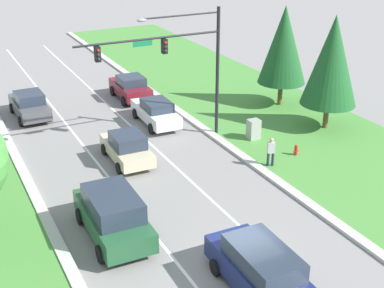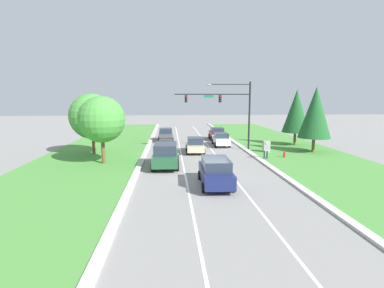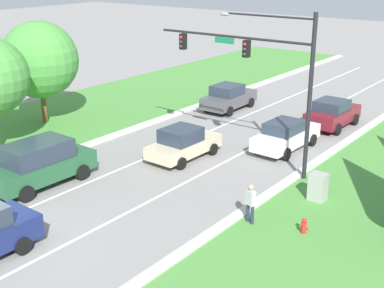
{
  "view_description": "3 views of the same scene",
  "coord_description": "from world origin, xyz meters",
  "px_view_note": "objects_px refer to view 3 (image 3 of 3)",
  "views": [
    {
      "loc": [
        -9.12,
        -14.04,
        12.73
      ],
      "look_at": [
        2.3,
        8.34,
        1.64
      ],
      "focal_mm": 50.0,
      "sensor_mm": 36.0,
      "label": 1
    },
    {
      "loc": [
        -2.94,
        -20.99,
        5.99
      ],
      "look_at": [
        -0.82,
        7.73,
        1.48
      ],
      "focal_mm": 28.0,
      "sensor_mm": 36.0,
      "label": 2
    },
    {
      "loc": [
        15.85,
        -9.31,
        9.92
      ],
      "look_at": [
        1.29,
        9.91,
        1.46
      ],
      "focal_mm": 50.0,
      "sensor_mm": 36.0,
      "label": 3
    }
  ],
  "objects_px": {
    "white_sedan": "(286,135)",
    "pedestrian": "(250,202)",
    "traffic_signal_mast": "(262,64)",
    "utility_cabinet": "(318,188)",
    "fire_hydrant": "(304,227)",
    "burgundy_sedan": "(332,113)",
    "champagne_sedan": "(183,143)",
    "graphite_sedan": "(229,97)",
    "forest_suv": "(39,163)",
    "oak_far_left_tree": "(40,60)"
  },
  "relations": [
    {
      "from": "white_sedan",
      "to": "pedestrian",
      "type": "distance_m",
      "value": 9.03
    },
    {
      "from": "traffic_signal_mast",
      "to": "utility_cabinet",
      "type": "height_order",
      "value": "traffic_signal_mast"
    },
    {
      "from": "fire_hydrant",
      "to": "burgundy_sedan",
      "type": "bearing_deg",
      "value": 109.2
    },
    {
      "from": "traffic_signal_mast",
      "to": "champagne_sedan",
      "type": "bearing_deg",
      "value": -162.31
    },
    {
      "from": "traffic_signal_mast",
      "to": "graphite_sedan",
      "type": "relative_size",
      "value": 1.89
    },
    {
      "from": "burgundy_sedan",
      "to": "utility_cabinet",
      "type": "distance_m",
      "value": 11.07
    },
    {
      "from": "white_sedan",
      "to": "pedestrian",
      "type": "height_order",
      "value": "pedestrian"
    },
    {
      "from": "white_sedan",
      "to": "forest_suv",
      "type": "bearing_deg",
      "value": -119.6
    },
    {
      "from": "utility_cabinet",
      "to": "oak_far_left_tree",
      "type": "xyz_separation_m",
      "value": [
        -18.53,
        0.26,
        3.38
      ]
    },
    {
      "from": "traffic_signal_mast",
      "to": "fire_hydrant",
      "type": "xyz_separation_m",
      "value": [
        4.85,
        -4.87,
        -4.84
      ]
    },
    {
      "from": "champagne_sedan",
      "to": "white_sedan",
      "type": "distance_m",
      "value": 5.68
    },
    {
      "from": "oak_far_left_tree",
      "to": "burgundy_sedan",
      "type": "bearing_deg",
      "value": 34.54
    },
    {
      "from": "burgundy_sedan",
      "to": "champagne_sedan",
      "type": "bearing_deg",
      "value": -110.6
    },
    {
      "from": "burgundy_sedan",
      "to": "graphite_sedan",
      "type": "height_order",
      "value": "graphite_sedan"
    },
    {
      "from": "graphite_sedan",
      "to": "pedestrian",
      "type": "xyz_separation_m",
      "value": [
        9.89,
        -13.43,
        0.07
      ]
    },
    {
      "from": "forest_suv",
      "to": "utility_cabinet",
      "type": "distance_m",
      "value": 12.45
    },
    {
      "from": "champagne_sedan",
      "to": "utility_cabinet",
      "type": "bearing_deg",
      "value": -3.01
    },
    {
      "from": "pedestrian",
      "to": "fire_hydrant",
      "type": "xyz_separation_m",
      "value": [
        2.07,
        0.48,
        -0.59
      ]
    },
    {
      "from": "graphite_sedan",
      "to": "fire_hydrant",
      "type": "bearing_deg",
      "value": -48.56
    },
    {
      "from": "champagne_sedan",
      "to": "fire_hydrant",
      "type": "distance_m",
      "value": 9.38
    },
    {
      "from": "forest_suv",
      "to": "utility_cabinet",
      "type": "xyz_separation_m",
      "value": [
        10.89,
        6.02,
        -0.43
      ]
    },
    {
      "from": "burgundy_sedan",
      "to": "fire_hydrant",
      "type": "relative_size",
      "value": 6.07
    },
    {
      "from": "champagne_sedan",
      "to": "burgundy_sedan",
      "type": "xyz_separation_m",
      "value": [
        3.95,
        9.77,
        0.05
      ]
    },
    {
      "from": "utility_cabinet",
      "to": "fire_hydrant",
      "type": "relative_size",
      "value": 1.83
    },
    {
      "from": "pedestrian",
      "to": "oak_far_left_tree",
      "type": "relative_size",
      "value": 0.27
    },
    {
      "from": "forest_suv",
      "to": "oak_far_left_tree",
      "type": "xyz_separation_m",
      "value": [
        -7.64,
        6.28,
        2.95
      ]
    },
    {
      "from": "pedestrian",
      "to": "fire_hydrant",
      "type": "distance_m",
      "value": 2.21
    },
    {
      "from": "traffic_signal_mast",
      "to": "champagne_sedan",
      "type": "distance_m",
      "value": 5.89
    },
    {
      "from": "oak_far_left_tree",
      "to": "utility_cabinet",
      "type": "bearing_deg",
      "value": -0.81
    },
    {
      "from": "utility_cabinet",
      "to": "burgundy_sedan",
      "type": "bearing_deg",
      "value": 110.2
    },
    {
      "from": "traffic_signal_mast",
      "to": "utility_cabinet",
      "type": "xyz_separation_m",
      "value": [
        4.0,
        -1.82,
        -4.54
      ]
    },
    {
      "from": "white_sedan",
      "to": "graphite_sedan",
      "type": "distance_m",
      "value": 8.49
    },
    {
      "from": "forest_suv",
      "to": "pedestrian",
      "type": "distance_m",
      "value": 10.0
    },
    {
      "from": "burgundy_sedan",
      "to": "graphite_sedan",
      "type": "relative_size",
      "value": 0.94
    },
    {
      "from": "white_sedan",
      "to": "graphite_sedan",
      "type": "xyz_separation_m",
      "value": [
        -6.93,
        4.9,
        0.04
      ]
    },
    {
      "from": "forest_suv",
      "to": "oak_far_left_tree",
      "type": "relative_size",
      "value": 0.79
    },
    {
      "from": "traffic_signal_mast",
      "to": "fire_hydrant",
      "type": "height_order",
      "value": "traffic_signal_mast"
    },
    {
      "from": "oak_far_left_tree",
      "to": "graphite_sedan",
      "type": "bearing_deg",
      "value": 52.4
    },
    {
      "from": "champagne_sedan",
      "to": "pedestrian",
      "type": "distance_m",
      "value": 7.76
    },
    {
      "from": "utility_cabinet",
      "to": "fire_hydrant",
      "type": "bearing_deg",
      "value": -74.34
    },
    {
      "from": "burgundy_sedan",
      "to": "oak_far_left_tree",
      "type": "distance_m",
      "value": 18.13
    },
    {
      "from": "white_sedan",
      "to": "fire_hydrant",
      "type": "bearing_deg",
      "value": -56.26
    },
    {
      "from": "traffic_signal_mast",
      "to": "forest_suv",
      "type": "distance_m",
      "value": 11.23
    },
    {
      "from": "traffic_signal_mast",
      "to": "utility_cabinet",
      "type": "relative_size",
      "value": 6.67
    },
    {
      "from": "white_sedan",
      "to": "forest_suv",
      "type": "height_order",
      "value": "forest_suv"
    },
    {
      "from": "graphite_sedan",
      "to": "pedestrian",
      "type": "bearing_deg",
      "value": -54.92
    },
    {
      "from": "burgundy_sedan",
      "to": "utility_cabinet",
      "type": "height_order",
      "value": "burgundy_sedan"
    },
    {
      "from": "white_sedan",
      "to": "forest_suv",
      "type": "distance_m",
      "value": 12.92
    },
    {
      "from": "champagne_sedan",
      "to": "graphite_sedan",
      "type": "bearing_deg",
      "value": 111.27
    },
    {
      "from": "fire_hydrant",
      "to": "oak_far_left_tree",
      "type": "height_order",
      "value": "oak_far_left_tree"
    }
  ]
}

